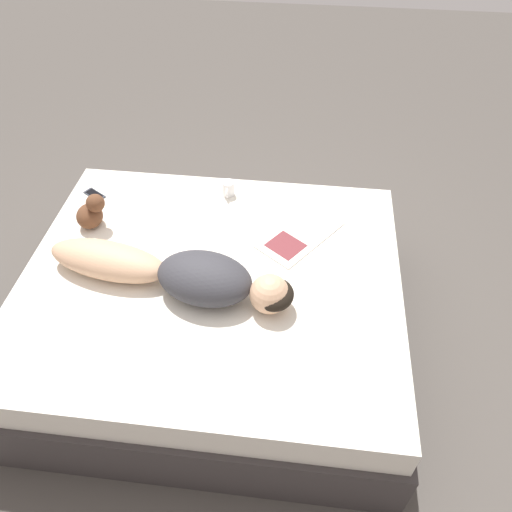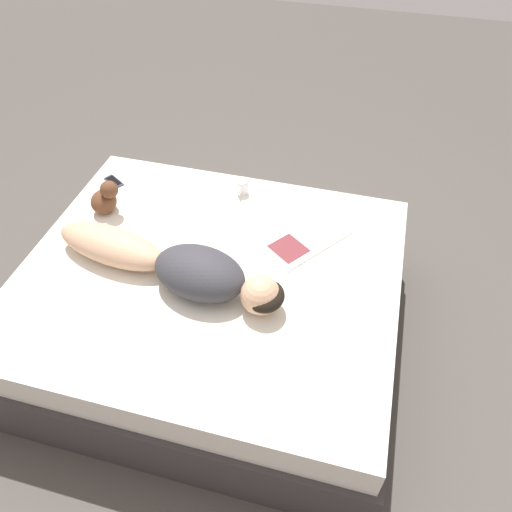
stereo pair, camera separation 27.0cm
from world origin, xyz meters
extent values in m
plane|color=#4C4742|center=(0.00, 0.00, 0.00)|extent=(12.00, 12.00, 0.00)
cube|color=#383333|center=(0.00, 0.00, 0.20)|extent=(1.80, 2.09, 0.39)
cube|color=silver|center=(0.00, 0.00, 0.49)|extent=(1.74, 2.03, 0.20)
ellipsoid|color=tan|center=(0.04, -0.54, 0.68)|extent=(0.34, 0.69, 0.18)
ellipsoid|color=#333338|center=(0.13, 0.00, 0.70)|extent=(0.40, 0.54, 0.23)
ellipsoid|color=black|center=(0.18, 0.36, 0.69)|extent=(0.23, 0.22, 0.11)
sphere|color=tan|center=(0.18, 0.33, 0.69)|extent=(0.20, 0.20, 0.20)
cube|color=silver|center=(-0.48, 0.54, 0.59)|extent=(0.37, 0.37, 0.01)
cube|color=silver|center=(-0.27, 0.38, 0.59)|extent=(0.37, 0.37, 0.01)
cube|color=maroon|center=(-0.27, 0.38, 0.60)|extent=(0.25, 0.25, 0.00)
cylinder|color=white|center=(-0.71, -0.01, 0.64)|extent=(0.08, 0.08, 0.10)
cylinder|color=black|center=(-0.71, -0.01, 0.68)|extent=(0.06, 0.06, 0.01)
torus|color=white|center=(-0.66, -0.01, 0.64)|extent=(0.07, 0.01, 0.07)
cube|color=#333842|center=(-0.60, -0.86, 0.59)|extent=(0.13, 0.16, 0.01)
cube|color=black|center=(-0.60, -0.86, 0.60)|extent=(0.11, 0.13, 0.00)
ellipsoid|color=brown|center=(-0.32, -0.77, 0.66)|extent=(0.17, 0.15, 0.14)
sphere|color=brown|center=(-0.32, -0.71, 0.76)|extent=(0.11, 0.11, 0.11)
camera|label=1|loc=(1.77, 0.46, 2.56)|focal=35.00mm
camera|label=2|loc=(1.72, 0.72, 2.56)|focal=35.00mm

